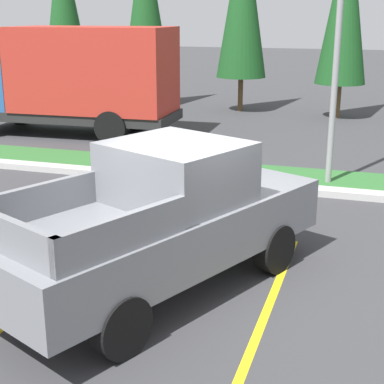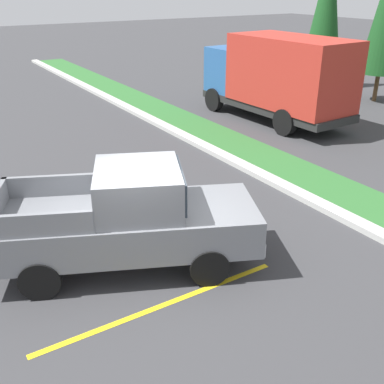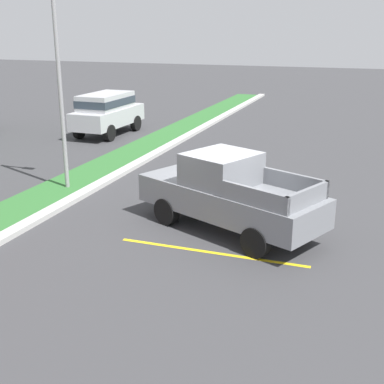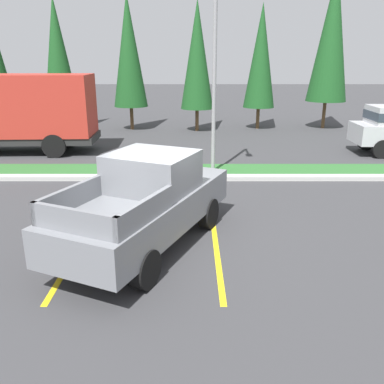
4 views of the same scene
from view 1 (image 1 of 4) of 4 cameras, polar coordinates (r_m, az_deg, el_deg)
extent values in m
plane|color=#38383A|center=(8.73, 0.28, -8.80)|extent=(120.00, 120.00, 0.00)
cube|color=yellow|center=(9.18, -12.03, -7.83)|extent=(0.12, 4.80, 0.01)
cube|color=yellow|center=(8.21, 7.56, -10.69)|extent=(0.12, 4.80, 0.01)
cube|color=#B2B2AD|center=(13.25, 6.72, 0.57)|extent=(56.00, 0.40, 0.15)
cube|color=#2D662D|center=(14.31, 7.56, 1.59)|extent=(56.00, 1.80, 0.06)
cylinder|color=black|center=(10.00, -0.11, -3.00)|extent=(0.57, 0.81, 0.76)
cylinder|color=black|center=(9.03, 7.99, -5.43)|extent=(0.57, 0.81, 0.76)
cylinder|color=black|center=(8.13, -15.01, -8.49)|extent=(0.57, 0.81, 0.76)
cylinder|color=black|center=(6.91, -6.94, -12.81)|extent=(0.57, 0.81, 0.76)
cube|color=slate|center=(8.22, -2.91, -3.83)|extent=(3.86, 5.52, 0.76)
cube|color=slate|center=(8.18, -1.52, 1.97)|extent=(2.26, 2.18, 0.84)
cube|color=#2D3842|center=(8.76, 2.15, 3.33)|extent=(1.50, 0.72, 0.63)
cube|color=slate|center=(7.79, -15.01, -0.93)|extent=(0.87, 1.77, 0.44)
cube|color=slate|center=(6.50, -6.62, -4.04)|extent=(0.87, 1.77, 0.44)
cube|color=slate|center=(6.66, -17.36, -4.21)|extent=(1.68, 0.83, 0.44)
cube|color=silver|center=(10.16, 7.24, -1.25)|extent=(1.71, 0.88, 0.28)
cylinder|color=black|center=(21.84, -16.39, 7.65)|extent=(1.01, 0.34, 1.00)
cylinder|color=black|center=(17.91, -7.88, 6.24)|extent=(1.01, 0.34, 1.00)
cylinder|color=black|center=(19.92, -5.41, 7.41)|extent=(1.01, 0.34, 1.00)
cube|color=#262626|center=(19.62, -11.53, 7.44)|extent=(6.89, 2.58, 0.30)
cube|color=#285693|center=(20.74, -18.15, 10.52)|extent=(1.69, 2.36, 1.90)
cube|color=#B22D23|center=(19.09, -9.60, 11.68)|extent=(5.09, 2.60, 2.60)
cylinder|color=gray|center=(13.44, 14.07, 15.09)|extent=(0.14, 0.14, 6.92)
cylinder|color=brown|center=(27.13, -11.90, 10.03)|extent=(0.20, 0.20, 1.33)
cylinder|color=brown|center=(25.38, -4.37, 9.88)|extent=(0.20, 0.20, 1.33)
cylinder|color=brown|center=(23.95, 4.73, 9.47)|extent=(0.20, 0.20, 1.35)
cylinder|color=brown|center=(22.90, 14.01, 8.59)|extent=(0.20, 0.20, 1.28)
cone|color=#194C1E|center=(22.69, 14.68, 17.53)|extent=(1.85, 1.85, 5.85)
camera|label=2|loc=(6.44, 71.36, 19.38)|focal=43.00mm
camera|label=3|loc=(15.79, -61.24, 13.92)|focal=48.15mm
camera|label=4|loc=(2.13, -109.92, 1.39)|focal=38.21mm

